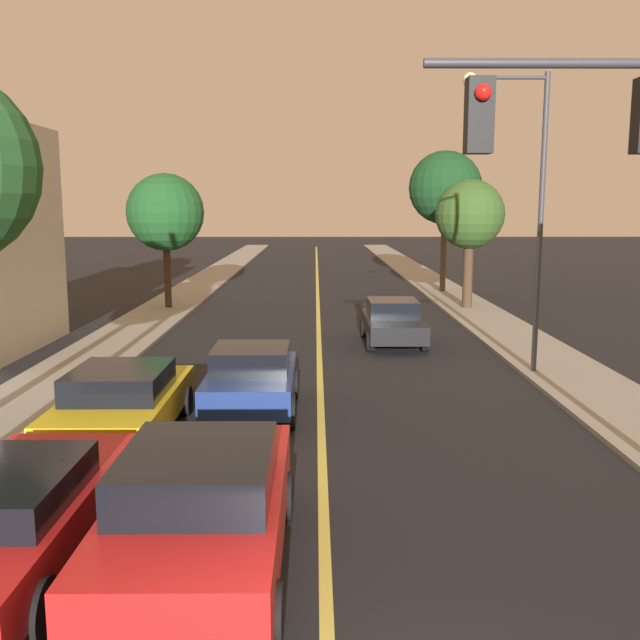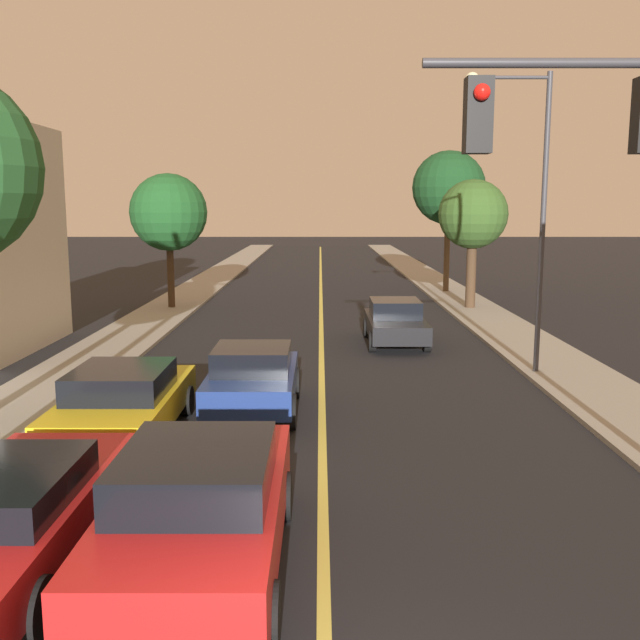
# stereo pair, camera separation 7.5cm
# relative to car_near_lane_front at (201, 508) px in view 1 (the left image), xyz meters

# --- Properties ---
(road_surface) EXTENTS (10.72, 80.00, 0.01)m
(road_surface) POSITION_rel_car_near_lane_front_xyz_m (1.50, 32.67, -0.85)
(road_surface) COLOR black
(road_surface) RESTS_ON ground
(sidewalk_left) EXTENTS (2.50, 80.00, 0.12)m
(sidewalk_left) POSITION_rel_car_near_lane_front_xyz_m (-5.11, 32.67, -0.79)
(sidewalk_left) COLOR gray
(sidewalk_left) RESTS_ON ground
(sidewalk_right) EXTENTS (2.50, 80.00, 0.12)m
(sidewalk_right) POSITION_rel_car_near_lane_front_xyz_m (8.11, 32.67, -0.79)
(sidewalk_right) COLOR gray
(sidewalk_right) RESTS_ON ground
(car_near_lane_front) EXTENTS (2.09, 4.85, 1.65)m
(car_near_lane_front) POSITION_rel_car_near_lane_front_xyz_m (0.00, 0.00, 0.00)
(car_near_lane_front) COLOR red
(car_near_lane_front) RESTS_ON ground
(car_near_lane_second) EXTENTS (1.95, 3.84, 1.49)m
(car_near_lane_second) POSITION_rel_car_near_lane_front_xyz_m (-0.00, 6.90, -0.08)
(car_near_lane_second) COLOR navy
(car_near_lane_second) RESTS_ON ground
(car_outer_lane_front) EXTENTS (2.03, 4.90, 1.38)m
(car_outer_lane_front) POSITION_rel_car_near_lane_front_xyz_m (-2.36, 0.05, -0.10)
(car_outer_lane_front) COLOR red
(car_outer_lane_front) RESTS_ON ground
(car_outer_lane_second) EXTENTS (2.10, 4.64, 1.41)m
(car_outer_lane_second) POSITION_rel_car_near_lane_front_xyz_m (-2.36, 5.26, -0.12)
(car_outer_lane_second) COLOR gold
(car_outer_lane_second) RESTS_ON ground
(car_far_oncoming) EXTENTS (1.91, 4.12, 1.45)m
(car_far_oncoming) POSITION_rel_car_near_lane_front_xyz_m (3.91, 14.74, -0.11)
(car_far_oncoming) COLOR black
(car_far_oncoming) RESTS_ON ground
(streetlamp_right) EXTENTS (2.19, 0.36, 7.67)m
(streetlamp_right) POSITION_rel_car_near_lane_front_xyz_m (6.71, 10.38, 4.18)
(streetlamp_right) COLOR #333338
(streetlamp_right) RESTS_ON ground
(tree_left_far) EXTENTS (3.29, 3.29, 5.73)m
(tree_left_far) POSITION_rel_car_near_lane_front_xyz_m (-5.01, 22.56, 3.33)
(tree_left_far) COLOR #3D2B1C
(tree_left_far) RESTS_ON ground
(tree_right_near) EXTENTS (3.71, 3.71, 7.12)m
(tree_right_near) POSITION_rel_car_near_lane_front_xyz_m (7.98, 28.50, 4.51)
(tree_right_near) COLOR #4C3823
(tree_right_near) RESTS_ON ground
(tree_right_far) EXTENTS (2.94, 2.94, 5.48)m
(tree_right_far) POSITION_rel_car_near_lane_front_xyz_m (7.97, 22.45, 3.22)
(tree_right_far) COLOR #3D2B1C
(tree_right_far) RESTS_ON ground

